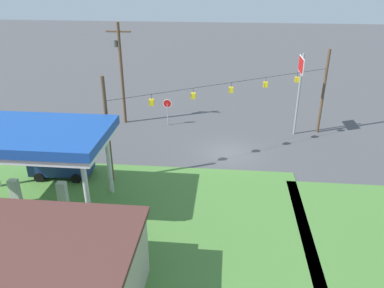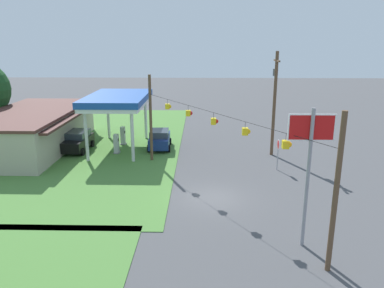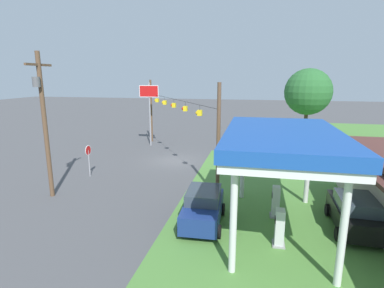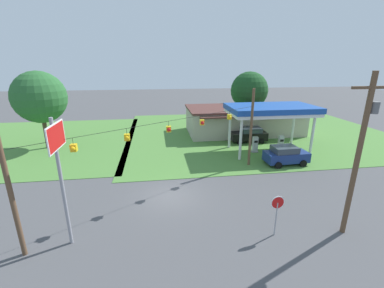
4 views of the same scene
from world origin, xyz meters
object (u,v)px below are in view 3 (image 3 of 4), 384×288
(gas_station_canopy, at_px, (282,141))
(fuel_pump_far, at_px, (279,229))
(car_at_pumps_front, at_px, (203,207))
(car_at_pumps_rear, at_px, (354,212))
(utility_pole_main, at_px, (44,118))
(fuel_pump_near, at_px, (276,203))
(stop_sign_overhead, at_px, (149,101))
(tree_west_verge, at_px, (308,92))
(stop_sign_roadside, at_px, (88,154))

(gas_station_canopy, xyz_separation_m, fuel_pump_far, (1.50, -0.00, -3.78))
(car_at_pumps_front, height_order, car_at_pumps_rear, car_at_pumps_rear)
(car_at_pumps_rear, relative_size, utility_pole_main, 0.49)
(fuel_pump_near, bearing_deg, stop_sign_overhead, -140.32)
(utility_pole_main, relative_size, tree_west_verge, 1.05)
(utility_pole_main, xyz_separation_m, tree_west_verge, (-23.19, 18.96, 0.73))
(fuel_pump_near, xyz_separation_m, car_at_pumps_rear, (0.70, 3.78, 0.11))
(car_at_pumps_front, relative_size, stop_sign_roadside, 1.67)
(stop_sign_overhead, relative_size, utility_pole_main, 0.77)
(fuel_pump_near, xyz_separation_m, stop_sign_roadside, (-4.19, -13.82, 0.97))
(fuel_pump_far, xyz_separation_m, car_at_pumps_front, (-1.37, -3.78, 0.11))
(stop_sign_overhead, bearing_deg, tree_west_verge, 113.47)
(fuel_pump_far, relative_size, stop_sign_roadside, 0.71)
(fuel_pump_near, bearing_deg, car_at_pumps_front, -66.75)
(fuel_pump_near, bearing_deg, utility_pole_main, -90.12)
(stop_sign_overhead, bearing_deg, gas_station_canopy, 37.12)
(car_at_pumps_rear, bearing_deg, stop_sign_roadside, 76.68)
(fuel_pump_far, height_order, stop_sign_roadside, stop_sign_roadside)
(fuel_pump_near, height_order, car_at_pumps_rear, car_at_pumps_rear)
(gas_station_canopy, height_order, stop_sign_overhead, stop_sign_overhead)
(gas_station_canopy, relative_size, car_at_pumps_front, 2.19)
(fuel_pump_far, distance_m, tree_west_verge, 27.12)
(fuel_pump_near, xyz_separation_m, tree_west_verge, (-23.22, 4.84, 5.00))
(car_at_pumps_rear, bearing_deg, fuel_pump_near, 81.72)
(fuel_pump_far, bearing_deg, stop_sign_overhead, -145.18)
(fuel_pump_far, bearing_deg, utility_pole_main, -102.07)
(car_at_pumps_front, relative_size, car_at_pumps_rear, 0.94)
(car_at_pumps_rear, relative_size, stop_sign_roadside, 1.78)
(stop_sign_roadside, distance_m, tree_west_verge, 26.96)
(fuel_pump_near, relative_size, stop_sign_overhead, 0.25)
(fuel_pump_near, relative_size, fuel_pump_far, 1.00)
(fuel_pump_far, distance_m, stop_sign_roadside, 15.61)
(stop_sign_overhead, xyz_separation_m, utility_pole_main, (15.50, -1.24, 0.05))
(fuel_pump_near, distance_m, utility_pole_main, 14.76)
(stop_sign_overhead, bearing_deg, car_at_pumps_front, 27.95)
(stop_sign_overhead, relative_size, tree_west_verge, 0.81)
(tree_west_verge, bearing_deg, car_at_pumps_front, -19.13)
(fuel_pump_far, xyz_separation_m, utility_pole_main, (-3.02, -14.12, 4.28))
(utility_pole_main, bearing_deg, fuel_pump_far, 77.93)
(tree_west_verge, bearing_deg, fuel_pump_near, -11.77)
(stop_sign_overhead, xyz_separation_m, tree_west_verge, (-7.69, 17.72, 0.78))
(gas_station_canopy, bearing_deg, utility_pole_main, -96.16)
(car_at_pumps_rear, height_order, stop_sign_roadside, stop_sign_roadside)
(fuel_pump_near, bearing_deg, tree_west_verge, 168.23)
(fuel_pump_near, relative_size, utility_pole_main, 0.19)
(gas_station_canopy, xyz_separation_m, car_at_pumps_rear, (-0.80, 3.78, -3.67))
(stop_sign_roadside, bearing_deg, gas_station_canopy, -112.35)
(car_at_pumps_front, relative_size, utility_pole_main, 0.46)
(fuel_pump_far, bearing_deg, fuel_pump_near, 180.00)
(car_at_pumps_rear, distance_m, tree_west_verge, 24.44)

